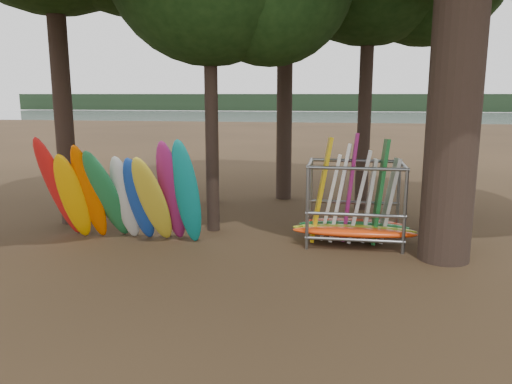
# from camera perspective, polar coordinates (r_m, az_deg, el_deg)

# --- Properties ---
(ground) EXTENTS (120.00, 120.00, 0.00)m
(ground) POSITION_cam_1_polar(r_m,az_deg,el_deg) (11.93, -0.94, -8.00)
(ground) COLOR #47331E
(ground) RESTS_ON ground
(lake) EXTENTS (160.00, 160.00, 0.00)m
(lake) POSITION_cam_1_polar(r_m,az_deg,el_deg) (71.22, 7.93, 7.86)
(lake) COLOR gray
(lake) RESTS_ON ground
(far_shore) EXTENTS (160.00, 4.00, 4.00)m
(far_shore) POSITION_cam_1_polar(r_m,az_deg,el_deg) (121.12, 8.69, 10.08)
(far_shore) COLOR black
(far_shore) RESTS_ON ground
(kayak_row) EXTENTS (4.34, 2.07, 3.03)m
(kayak_row) POSITION_cam_1_polar(r_m,az_deg,el_deg) (13.53, -14.95, -0.37)
(kayak_row) COLOR red
(kayak_row) RESTS_ON ground
(storage_rack) EXTENTS (3.23, 1.50, 2.93)m
(storage_rack) POSITION_cam_1_polar(r_m,az_deg,el_deg) (13.42, 11.18, -1.58)
(storage_rack) COLOR slate
(storage_rack) RESTS_ON ground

